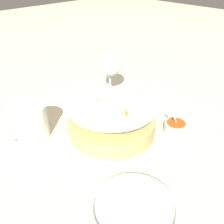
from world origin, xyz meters
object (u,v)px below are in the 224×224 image
at_px(sauce_cup, 175,127).
at_px(wine_glass, 110,67).
at_px(beer_mug, 30,123).
at_px(food_basket, 112,121).
at_px(side_plate, 134,208).

height_order(sauce_cup, wine_glass, wine_glass).
relative_size(wine_glass, beer_mug, 1.19).
relative_size(sauce_cup, beer_mug, 0.78).
distance_m(food_basket, side_plate, 0.26).
xyz_separation_m(food_basket, beer_mug, (0.17, -0.14, 0.01)).
height_order(wine_glass, beer_mug, wine_glass).
relative_size(sauce_cup, side_plate, 0.56).
distance_m(wine_glass, side_plate, 0.47).
bearing_deg(food_basket, sauce_cup, 133.75).
bearing_deg(food_basket, side_plate, 55.32).
distance_m(sauce_cup, side_plate, 0.28).
height_order(food_basket, beer_mug, food_basket).
bearing_deg(beer_mug, sauce_cup, 137.83).
xyz_separation_m(sauce_cup, beer_mug, (0.29, -0.26, 0.02)).
xyz_separation_m(wine_glass, side_plate, (0.29, 0.36, -0.10)).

